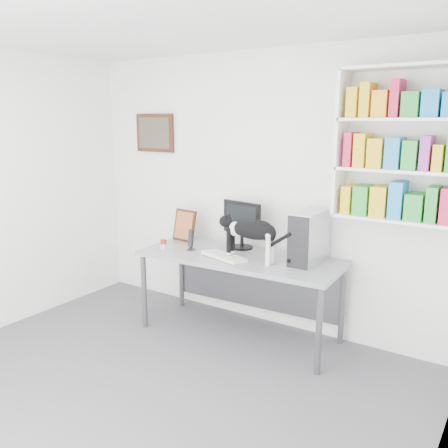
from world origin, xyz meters
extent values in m
cube|color=#515156|center=(0.00, 0.00, 0.01)|extent=(4.00, 4.00, 0.01)
cube|color=white|center=(0.00, 0.00, 2.70)|extent=(4.00, 4.00, 0.01)
cube|color=white|center=(0.00, 2.00, 1.35)|extent=(4.00, 0.01, 2.70)
cube|color=white|center=(2.00, 0.00, 1.35)|extent=(0.01, 4.00, 2.70)
cube|color=white|center=(1.40, 1.85, 1.85)|extent=(1.03, 0.28, 1.24)
cube|color=#402214|center=(-1.30, 1.97, 1.90)|extent=(0.52, 0.04, 0.42)
cube|color=gray|center=(0.08, 1.55, 0.40)|extent=(1.95, 0.85, 0.80)
cube|color=black|center=(-0.04, 1.78, 1.04)|extent=(0.48, 0.29, 0.48)
cube|color=silver|center=(0.00, 1.40, 0.82)|extent=(0.49, 0.30, 0.04)
cube|color=#A5A5A9|center=(0.71, 1.70, 1.03)|extent=(0.21, 0.47, 0.47)
cylinder|color=black|center=(-0.42, 1.46, 0.91)|extent=(0.11, 0.11, 0.22)
cube|color=#402214|center=(-0.70, 1.72, 0.97)|extent=(0.28, 0.13, 0.34)
cylinder|color=#B1150F|center=(-0.68, 1.35, 0.84)|extent=(0.07, 0.07, 0.09)
camera|label=1|loc=(2.32, -2.10, 2.05)|focal=38.00mm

